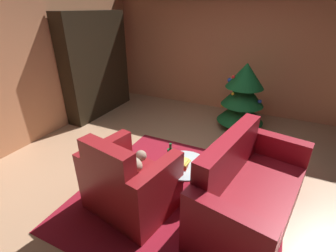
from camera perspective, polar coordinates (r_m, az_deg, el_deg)
ground_plane at (r=3.47m, az=3.50°, el=-11.35°), size 6.52×6.52×0.00m
wall_back at (r=5.46m, az=15.41°, el=17.09°), size 5.52×0.06×2.65m
wall_left at (r=4.59m, az=-30.32°, el=12.90°), size 0.06×5.55×2.65m
area_rug at (r=3.15m, az=2.69°, el=-15.98°), size 2.40×2.38×0.01m
bookshelf_unit at (r=5.45m, az=-15.56°, el=13.54°), size 0.33×1.70×2.06m
armchair_red at (r=2.82m, az=-9.23°, el=-13.25°), size 1.05×0.90×0.96m
couch_red at (r=2.83m, az=18.31°, el=-14.74°), size 1.07×1.73×0.94m
coffee_table at (r=2.97m, az=3.87°, el=-9.72°), size 0.61×0.61×0.42m
book_stack_on_table at (r=2.89m, az=2.93°, el=-8.69°), size 0.22×0.18×0.09m
bottle_on_table at (r=2.84m, az=0.66°, el=-7.40°), size 0.08×0.08×0.31m
decorated_tree at (r=4.68m, az=17.27°, el=6.80°), size 0.86×0.86×1.25m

